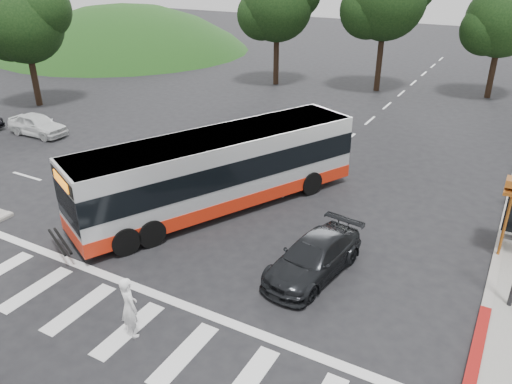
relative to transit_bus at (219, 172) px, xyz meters
The scene contains 12 objects.
ground 3.86m from the transit_bus, 56.59° to the right, with size 140.00×140.00×0.00m, color black.
curb_east 12.15m from the transit_bus, 24.93° to the left, with size 0.30×40.00×0.15m, color #9E9991.
curb_east_red 12.08m from the transit_bus, 24.25° to the right, with size 0.32×6.00×0.15m, color maroon.
hillside_nw 40.50m from the transit_bus, 138.00° to the left, with size 44.00×44.00×10.00m, color #143812.
crosswalk_ladder 8.31m from the transit_bus, 76.33° to the right, with size 18.00×2.60×0.01m, color silver.
tree_north_b 26.69m from the transit_bus, 72.35° to the left, with size 5.72×5.33×8.43m.
tree_north_c 23.08m from the transit_bus, 110.72° to the left, with size 6.16×5.74×9.30m.
tree_west_a 21.62m from the transit_bus, 160.36° to the left, with size 5.72×5.33×8.43m.
transit_bus is the anchor object (origin of this frame).
pedestrian 8.28m from the transit_bus, 75.03° to the right, with size 0.70×0.46×1.93m, color white.
dark_sedan 6.18m from the transit_bus, 25.91° to the right, with size 1.81×4.46×1.30m, color black.
west_car_white 14.89m from the transit_bus, behind, with size 1.56×3.87×1.32m, color silver.
Camera 1 is at (8.78, -13.11, 9.94)m, focal length 35.00 mm.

